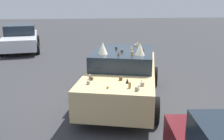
# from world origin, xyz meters

# --- Properties ---
(ground_plane) EXTENTS (60.00, 60.00, 0.00)m
(ground_plane) POSITION_xyz_m (0.00, 0.00, 0.00)
(ground_plane) COLOR #38383A
(art_car_decorated) EXTENTS (4.78, 2.86, 1.74)m
(art_car_decorated) POSITION_xyz_m (0.04, -0.01, 0.74)
(art_car_decorated) COLOR #D8BC7F
(art_car_decorated) RESTS_ON ground
(parked_sedan_behind_right) EXTENTS (4.56, 2.49, 1.40)m
(parked_sedan_behind_right) POSITION_xyz_m (8.06, 4.60, 0.70)
(parked_sedan_behind_right) COLOR silver
(parked_sedan_behind_right) RESTS_ON ground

